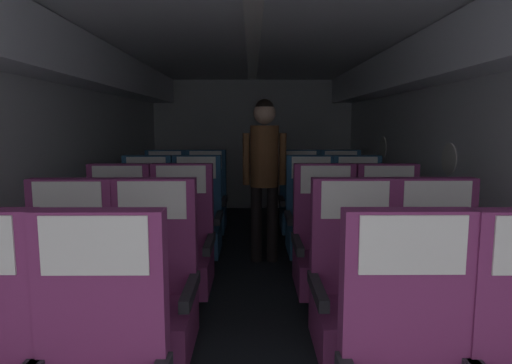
{
  "coord_description": "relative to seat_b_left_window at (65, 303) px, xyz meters",
  "views": [
    {
      "loc": [
        -0.01,
        0.09,
        1.38
      ],
      "look_at": [
        0.02,
        3.43,
        0.93
      ],
      "focal_mm": 30.67,
      "sensor_mm": 36.0,
      "label": 1
    }
  ],
  "objects": [
    {
      "name": "seat_e_left_aisle",
      "position": [
        0.44,
        2.59,
        0.0
      ],
      "size": [
        0.48,
        0.51,
        1.09
      ],
      "color": "#38383D",
      "rests_on": "ground"
    },
    {
      "name": "ground",
      "position": [
        0.97,
        1.37,
        -0.47
      ],
      "size": [
        3.46,
        7.61,
        0.02
      ],
      "primitive_type": "cube",
      "color": "#23282D"
    },
    {
      "name": "seat_e_right_window",
      "position": [
        1.49,
        2.58,
        0.0
      ],
      "size": [
        0.48,
        0.51,
        1.09
      ],
      "color": "#38383D",
      "rests_on": "ground"
    },
    {
      "name": "seat_c_left_window",
      "position": [
        -0.0,
        0.86,
        0.0
      ],
      "size": [
        0.48,
        0.51,
        1.09
      ],
      "color": "#38383D",
      "rests_on": "ground"
    },
    {
      "name": "seat_c_left_aisle",
      "position": [
        0.45,
        0.87,
        0.0
      ],
      "size": [
        0.48,
        0.51,
        1.09
      ],
      "color": "#38383D",
      "rests_on": "ground"
    },
    {
      "name": "fuselage_shell",
      "position": [
        0.97,
        1.62,
        1.08
      ],
      "size": [
        3.34,
        7.26,
        2.14
      ],
      "color": "silver",
      "rests_on": "ground"
    },
    {
      "name": "seat_b_left_window",
      "position": [
        0.0,
        0.0,
        0.0
      ],
      "size": [
        0.48,
        0.51,
        1.09
      ],
      "color": "#38383D",
      "rests_on": "ground"
    },
    {
      "name": "seat_d_left_aisle",
      "position": [
        0.45,
        1.74,
        0.0
      ],
      "size": [
        0.48,
        0.51,
        1.09
      ],
      "color": "#38383D",
      "rests_on": "ground"
    },
    {
      "name": "seat_e_left_window",
      "position": [
        -0.0,
        2.57,
        0.0
      ],
      "size": [
        0.48,
        0.51,
        1.09
      ],
      "color": "#38383D",
      "rests_on": "ground"
    },
    {
      "name": "seat_c_right_aisle",
      "position": [
        1.94,
        0.85,
        0.0
      ],
      "size": [
        0.48,
        0.51,
        1.09
      ],
      "color": "#38383D",
      "rests_on": "ground"
    },
    {
      "name": "flight_attendant",
      "position": [
        1.08,
        2.14,
        0.53
      ],
      "size": [
        0.43,
        0.28,
        1.62
      ],
      "rotation": [
        0.0,
        0.0,
        3.09
      ],
      "color": "black",
      "rests_on": "ground"
    },
    {
      "name": "seat_b_left_aisle",
      "position": [
        0.44,
        0.01,
        0.0
      ],
      "size": [
        0.48,
        0.51,
        1.09
      ],
      "color": "#38383D",
      "rests_on": "ground"
    },
    {
      "name": "seat_d_right_window",
      "position": [
        1.5,
        1.73,
        0.0
      ],
      "size": [
        0.48,
        0.51,
        1.09
      ],
      "color": "#38383D",
      "rests_on": "ground"
    },
    {
      "name": "seat_c_right_window",
      "position": [
        1.49,
        0.86,
        0.0
      ],
      "size": [
        0.48,
        0.51,
        1.09
      ],
      "color": "#38383D",
      "rests_on": "ground"
    },
    {
      "name": "seat_b_right_window",
      "position": [
        1.5,
        0.01,
        0.0
      ],
      "size": [
        0.48,
        0.51,
        1.09
      ],
      "color": "#38383D",
      "rests_on": "ground"
    },
    {
      "name": "seat_b_right_aisle",
      "position": [
        1.94,
        0.01,
        0.0
      ],
      "size": [
        0.48,
        0.51,
        1.09
      ],
      "color": "#38383D",
      "rests_on": "ground"
    },
    {
      "name": "seat_e_right_aisle",
      "position": [
        1.94,
        2.58,
        0.0
      ],
      "size": [
        0.48,
        0.51,
        1.09
      ],
      "color": "#38383D",
      "rests_on": "ground"
    },
    {
      "name": "seat_d_left_window",
      "position": [
        -0.0,
        1.71,
        0.0
      ],
      "size": [
        0.48,
        0.51,
        1.09
      ],
      "color": "#38383D",
      "rests_on": "ground"
    },
    {
      "name": "seat_d_right_aisle",
      "position": [
        1.93,
        1.72,
        0.0
      ],
      "size": [
        0.48,
        0.51,
        1.09
      ],
      "color": "#38383D",
      "rests_on": "ground"
    }
  ]
}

